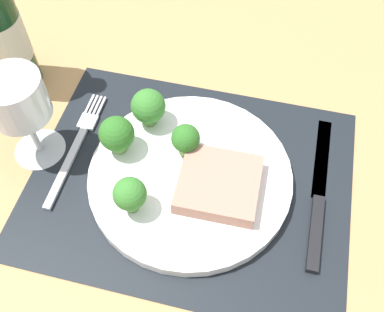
% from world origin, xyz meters
% --- Properties ---
extents(ground_plane, '(1.40, 1.10, 0.03)m').
position_xyz_m(ground_plane, '(0.00, 0.00, -0.01)').
color(ground_plane, tan).
extents(placemat, '(0.41, 0.32, 0.00)m').
position_xyz_m(placemat, '(0.00, 0.00, 0.00)').
color(placemat, black).
rests_on(placemat, ground_plane).
extents(plate, '(0.26, 0.26, 0.02)m').
position_xyz_m(plate, '(0.00, 0.00, 0.01)').
color(plate, white).
rests_on(plate, placemat).
extents(steak, '(0.10, 0.09, 0.02)m').
position_xyz_m(steak, '(0.04, -0.01, 0.03)').
color(steak, tan).
rests_on(steak, plate).
extents(broccoli_center, '(0.04, 0.04, 0.05)m').
position_xyz_m(broccoli_center, '(-0.06, -0.06, 0.05)').
color(broccoli_center, '#5B8942').
rests_on(broccoli_center, plate).
extents(broccoli_back_left, '(0.04, 0.04, 0.05)m').
position_xyz_m(broccoli_back_left, '(-0.01, 0.03, 0.05)').
color(broccoli_back_left, '#6B994C').
rests_on(broccoli_back_left, plate).
extents(broccoli_near_steak, '(0.05, 0.05, 0.06)m').
position_xyz_m(broccoli_near_steak, '(-0.10, 0.02, 0.05)').
color(broccoli_near_steak, '#6B994C').
rests_on(broccoli_near_steak, plate).
extents(broccoli_near_fork, '(0.05, 0.05, 0.06)m').
position_xyz_m(broccoli_near_fork, '(-0.07, 0.07, 0.05)').
color(broccoli_near_fork, '#5B8942').
rests_on(broccoli_near_fork, plate).
extents(fork, '(0.02, 0.19, 0.01)m').
position_xyz_m(fork, '(-0.16, 0.01, 0.01)').
color(fork, silver).
rests_on(fork, placemat).
extents(knife, '(0.02, 0.23, 0.01)m').
position_xyz_m(knife, '(0.16, 0.01, 0.01)').
color(knife, black).
rests_on(knife, placemat).
extents(wine_glass, '(0.07, 0.07, 0.14)m').
position_xyz_m(wine_glass, '(-0.21, 0.00, 0.10)').
color(wine_glass, silver).
rests_on(wine_glass, ground_plane).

